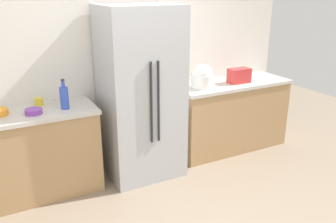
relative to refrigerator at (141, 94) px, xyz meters
name	(u,v)px	position (x,y,z in m)	size (l,w,h in m)	color
kitchen_back_panel	(104,44)	(-0.24, 0.41, 0.50)	(4.73, 0.10, 2.87)	silver
counter_left	(19,156)	(-1.29, 0.07, -0.49)	(1.55, 0.59, 0.89)	tan
counter_right	(229,115)	(1.28, 0.07, -0.49)	(1.53, 0.59, 0.89)	tan
refrigerator	(141,94)	(0.00, 0.00, 0.00)	(0.81, 0.71, 1.87)	#B2B5BA
toaster	(239,76)	(1.34, 0.01, 0.05)	(0.27, 0.15, 0.18)	red
rice_cooker	(202,77)	(0.81, 0.03, 0.08)	(0.27, 0.27, 0.28)	white
bottle_a	(64,97)	(-0.81, 0.00, 0.08)	(0.08, 0.08, 0.30)	blue
cup_a	(201,79)	(0.92, 0.22, 0.01)	(0.08, 0.08, 0.11)	brown
cup_b	(39,102)	(-1.03, 0.22, 0.00)	(0.08, 0.08, 0.08)	yellow
bowl_b	(34,111)	(-1.11, -0.01, -0.02)	(0.16, 0.16, 0.05)	purple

